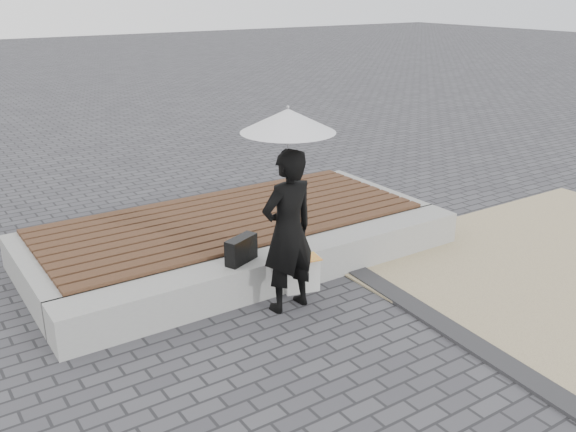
# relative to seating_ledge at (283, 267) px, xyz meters

# --- Properties ---
(ground) EXTENTS (80.00, 80.00, 0.00)m
(ground) POSITION_rel_seating_ledge_xyz_m (0.00, -1.60, -0.20)
(ground) COLOR #46464B
(ground) RESTS_ON ground
(edging_band) EXTENTS (0.61, 5.20, 0.04)m
(edging_band) POSITION_rel_seating_ledge_xyz_m (0.75, -2.10, -0.18)
(edging_band) COLOR #303032
(edging_band) RESTS_ON ground
(seating_ledge) EXTENTS (5.00, 0.45, 0.40)m
(seating_ledge) POSITION_rel_seating_ledge_xyz_m (0.00, 0.00, 0.00)
(seating_ledge) COLOR #A2A39E
(seating_ledge) RESTS_ON ground
(timber_platform) EXTENTS (5.00, 2.00, 0.40)m
(timber_platform) POSITION_rel_seating_ledge_xyz_m (0.00, 1.20, 0.00)
(timber_platform) COLOR #999A95
(timber_platform) RESTS_ON ground
(timber_decking) EXTENTS (4.60, 2.00, 0.04)m
(timber_decking) POSITION_rel_seating_ledge_xyz_m (0.00, 1.20, 0.22)
(timber_decking) COLOR brown
(timber_decking) RESTS_ON timber_platform
(woman) EXTENTS (0.64, 0.45, 1.68)m
(woman) POSITION_rel_seating_ledge_xyz_m (-0.25, -0.48, 0.64)
(woman) COLOR black
(woman) RESTS_ON ground
(parasol) EXTENTS (0.90, 0.90, 1.16)m
(parasol) POSITION_rel_seating_ledge_xyz_m (-0.25, -0.48, 1.74)
(parasol) COLOR #A1A1A6
(parasol) RESTS_ON ground
(handbag) EXTENTS (0.41, 0.28, 0.28)m
(handbag) POSITION_rel_seating_ledge_xyz_m (-0.52, -0.01, 0.34)
(handbag) COLOR black
(handbag) RESTS_ON seating_ledge
(canvas_tote) EXTENTS (0.40, 0.24, 0.40)m
(canvas_tote) POSITION_rel_seating_ledge_xyz_m (0.08, -0.25, -0.00)
(canvas_tote) COLOR silver
(canvas_tote) RESTS_ON ground
(magazine) EXTENTS (0.37, 0.30, 0.01)m
(magazine) POSITION_rel_seating_ledge_xyz_m (0.08, -0.30, 0.20)
(magazine) COLOR #FF4E39
(magazine) RESTS_ON canvas_tote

